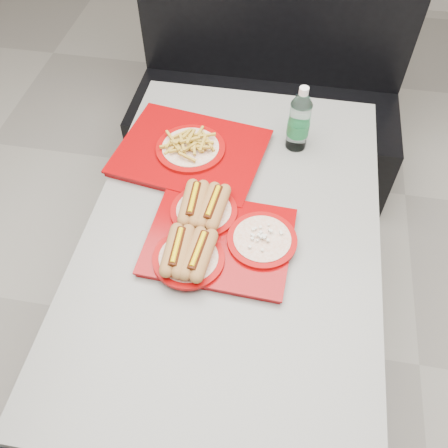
% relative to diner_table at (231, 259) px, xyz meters
% --- Properties ---
extents(ground, '(6.00, 6.00, 0.00)m').
position_rel_diner_table_xyz_m(ground, '(0.00, 0.00, -0.58)').
color(ground, '#A19C90').
rests_on(ground, ground).
extents(diner_table, '(0.92, 1.42, 0.75)m').
position_rel_diner_table_xyz_m(diner_table, '(0.00, 0.00, 0.00)').
color(diner_table, black).
rests_on(diner_table, ground).
extents(booth_bench, '(1.30, 0.57, 1.35)m').
position_rel_diner_table_xyz_m(booth_bench, '(0.00, 1.09, -0.18)').
color(booth_bench, black).
rests_on(booth_bench, ground).
extents(tray_near, '(0.45, 0.39, 0.09)m').
position_rel_diner_table_xyz_m(tray_near, '(-0.05, -0.06, 0.20)').
color(tray_near, '#850305').
rests_on(tray_near, diner_table).
extents(tray_far, '(0.55, 0.46, 0.10)m').
position_rel_diner_table_xyz_m(tray_far, '(-0.19, 0.30, 0.19)').
color(tray_far, '#850305').
rests_on(tray_far, diner_table).
extents(water_bottle, '(0.08, 0.08, 0.24)m').
position_rel_diner_table_xyz_m(water_bottle, '(0.16, 0.41, 0.27)').
color(water_bottle, silver).
rests_on(water_bottle, diner_table).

